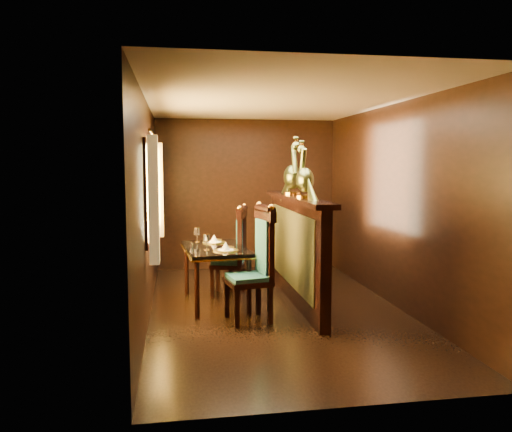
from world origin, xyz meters
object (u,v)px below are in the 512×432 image
object	(u,v)px
chair_left	(258,259)
chair_right	(237,248)
peacock_left	(305,169)
dining_table	(215,252)
peacock_right	(292,166)

from	to	relation	value
chair_left	chair_right	xyz separation A→B (m)	(-0.11, 1.07, -0.05)
chair_right	peacock_left	world-z (taller)	peacock_left
dining_table	chair_right	xyz separation A→B (m)	(0.32, 0.36, -0.02)
dining_table	peacock_left	size ratio (longest dim) A/B	1.89
peacock_right	chair_left	bearing A→B (deg)	-124.07
dining_table	peacock_left	xyz separation A→B (m)	(1.03, -0.47, 1.04)
peacock_left	peacock_right	xyz separation A→B (m)	(0.00, 0.64, 0.03)
chair_right	peacock_left	distance (m)	1.52
chair_left	chair_right	world-z (taller)	chair_left
dining_table	chair_left	distance (m)	0.83
peacock_left	peacock_right	size ratio (longest dim) A/B	0.92
chair_right	peacock_left	size ratio (longest dim) A/B	1.79
peacock_left	peacock_right	distance (m)	0.64
dining_table	chair_left	xyz separation A→B (m)	(0.43, -0.71, 0.03)
dining_table	chair_right	bearing A→B (deg)	43.81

